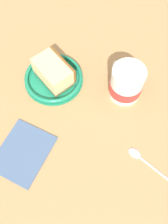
{
  "coord_description": "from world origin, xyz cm",
  "views": [
    {
      "loc": [
        15.69,
        -22.7,
        54.61
      ],
      "look_at": [
        4.41,
        -0.47,
        3.0
      ],
      "focal_mm": 41.19,
      "sensor_mm": 36.0,
      "label": 1
    }
  ],
  "objects_px": {
    "teaspoon": "(143,160)",
    "cake_slice": "(53,72)",
    "tea_mug": "(126,83)",
    "small_plate": "(54,78)",
    "folded_napkin": "(23,152)"
  },
  "relations": [
    {
      "from": "tea_mug",
      "to": "teaspoon",
      "type": "xyz_separation_m",
      "value": [
        0.1,
        -0.14,
        -0.04
      ]
    },
    {
      "from": "cake_slice",
      "to": "teaspoon",
      "type": "distance_m",
      "value": 0.29
    },
    {
      "from": "small_plate",
      "to": "folded_napkin",
      "type": "distance_m",
      "value": 0.2
    },
    {
      "from": "tea_mug",
      "to": "cake_slice",
      "type": "bearing_deg",
      "value": -164.87
    },
    {
      "from": "folded_napkin",
      "to": "cake_slice",
      "type": "bearing_deg",
      "value": 99.23
    },
    {
      "from": "cake_slice",
      "to": "small_plate",
      "type": "bearing_deg",
      "value": -113.92
    },
    {
      "from": "tea_mug",
      "to": "teaspoon",
      "type": "bearing_deg",
      "value": -52.85
    },
    {
      "from": "small_plate",
      "to": "tea_mug",
      "type": "distance_m",
      "value": 0.18
    },
    {
      "from": "cake_slice",
      "to": "teaspoon",
      "type": "height_order",
      "value": "cake_slice"
    },
    {
      "from": "cake_slice",
      "to": "teaspoon",
      "type": "relative_size",
      "value": 0.85
    },
    {
      "from": "teaspoon",
      "to": "folded_napkin",
      "type": "bearing_deg",
      "value": -156.65
    },
    {
      "from": "teaspoon",
      "to": "cake_slice",
      "type": "bearing_deg",
      "value": 161.33
    },
    {
      "from": "teaspoon",
      "to": "tea_mug",
      "type": "bearing_deg",
      "value": 127.15
    },
    {
      "from": "tea_mug",
      "to": "teaspoon",
      "type": "relative_size",
      "value": 0.69
    },
    {
      "from": "small_plate",
      "to": "cake_slice",
      "type": "bearing_deg",
      "value": 66.08
    }
  ]
}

